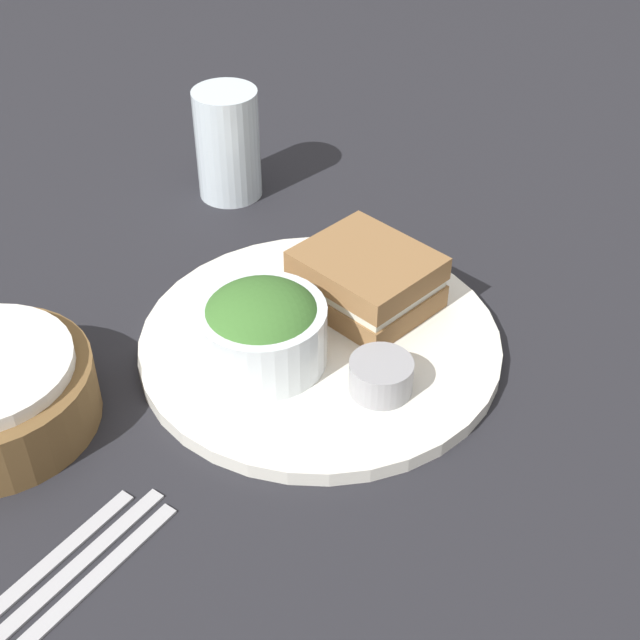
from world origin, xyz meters
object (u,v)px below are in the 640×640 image
object	(u,v)px
knife	(54,585)
spoon	(37,573)
plate	(320,343)
fork	(72,598)
salad_bowl	(262,327)
drink_glass	(228,144)
dressing_cup	(381,376)
sandwich	(367,279)

from	to	relation	value
knife	spoon	xyz separation A→B (m)	(0.00, 0.02, 0.00)
knife	spoon	distance (m)	0.02
plate	fork	world-z (taller)	plate
salad_bowl	knife	bearing A→B (deg)	169.17
drink_glass	spoon	xyz separation A→B (m)	(-0.53, -0.09, -0.06)
knife	dressing_cup	bearing A→B (deg)	164.20
knife	salad_bowl	bearing A→B (deg)	-174.98
fork	drink_glass	bearing A→B (deg)	-151.14
sandwich	dressing_cup	world-z (taller)	sandwich
salad_bowl	spoon	size ratio (longest dim) A/B	0.64
plate	sandwich	bearing A→B (deg)	-20.16
dressing_cup	knife	world-z (taller)	dressing_cup
salad_bowl	spoon	world-z (taller)	salad_bowl
knife	fork	bearing A→B (deg)	90.00
plate	fork	bearing A→B (deg)	167.39
fork	spoon	xyz separation A→B (m)	(0.01, 0.03, 0.00)
dressing_cup	salad_bowl	bearing A→B (deg)	88.80
salad_bowl	dressing_cup	world-z (taller)	salad_bowl
drink_glass	knife	size ratio (longest dim) A/B	0.61
fork	spoon	bearing A→B (deg)	-90.00
fork	dressing_cup	bearing A→B (deg)	167.52
plate	knife	world-z (taller)	plate
sandwich	salad_bowl	world-z (taller)	salad_bowl
spoon	plate	bearing A→B (deg)	176.77
sandwich	salad_bowl	distance (m)	0.13
sandwich	salad_bowl	xyz separation A→B (m)	(-0.11, 0.06, 0.01)
fork	knife	bearing A→B (deg)	-90.00
dressing_cup	drink_glass	bearing A→B (deg)	44.03
salad_bowl	fork	bearing A→B (deg)	173.01
plate	knife	xyz separation A→B (m)	(-0.31, 0.09, -0.00)
salad_bowl	dressing_cup	size ratio (longest dim) A/B	2.07
sandwich	drink_glass	distance (m)	0.27
fork	knife	distance (m)	0.02
drink_glass	knife	bearing A→B (deg)	-168.64
spoon	knife	bearing A→B (deg)	90.00
plate	fork	xyz separation A→B (m)	(-0.31, 0.07, -0.00)
dressing_cup	drink_glass	distance (m)	0.39
sandwich	fork	world-z (taller)	sandwich
sandwich	dressing_cup	bearing A→B (deg)	-156.36
knife	drink_glass	bearing A→B (deg)	-152.79
salad_bowl	spoon	xyz separation A→B (m)	(-0.26, 0.07, -0.05)
sandwich	drink_glass	world-z (taller)	drink_glass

